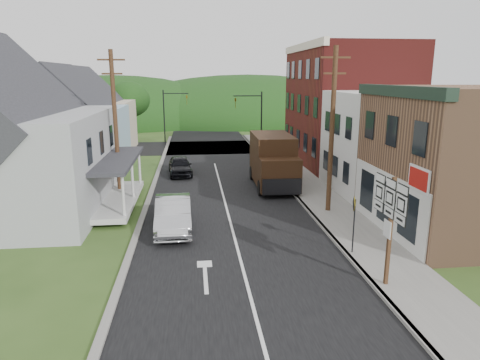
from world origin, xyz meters
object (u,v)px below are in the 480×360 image
object	(u,v)px
silver_sedan	(173,214)
delivery_van	(273,161)
route_sign_cluster	(390,216)
warning_sign	(354,216)
dark_sedan	(180,166)

from	to	relation	value
silver_sedan	delivery_van	bearing A→B (deg)	48.70
route_sign_cluster	warning_sign	size ratio (longest dim) A/B	1.59
dark_sedan	route_sign_cluster	distance (m)	20.80
delivery_van	silver_sedan	bearing A→B (deg)	-128.32
silver_sedan	route_sign_cluster	distance (m)	10.57
route_sign_cluster	warning_sign	xyz separation A→B (m)	(-0.13, 2.90, -0.97)
silver_sedan	route_sign_cluster	xyz separation A→B (m)	(7.80, -6.88, 1.91)
delivery_van	warning_sign	xyz separation A→B (m)	(1.17, -11.91, -0.06)
silver_sedan	warning_sign	bearing A→B (deg)	-29.34
dark_sedan	warning_sign	distance (m)	18.03
dark_sedan	delivery_van	size ratio (longest dim) A/B	0.66
silver_sedan	delivery_van	size ratio (longest dim) A/B	0.77
dark_sedan	warning_sign	size ratio (longest dim) A/B	1.69
dark_sedan	route_sign_cluster	bearing A→B (deg)	-72.91
delivery_van	warning_sign	world-z (taller)	delivery_van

